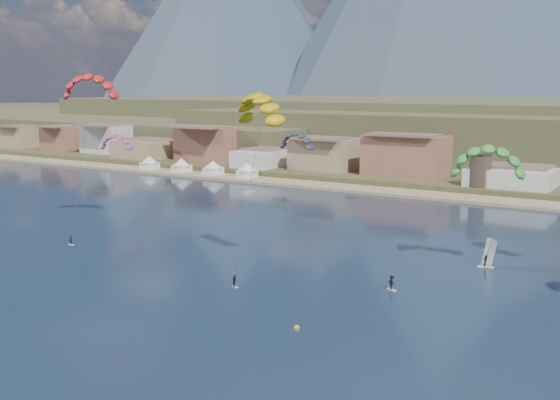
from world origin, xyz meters
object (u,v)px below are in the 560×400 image
kitesurfer_yellow (260,104)px  windsurfer (487,258)px  kitesurfer_red (90,83)px  buoy (297,328)px  kitesurfer_green (487,157)px  watchtower (480,169)px

kitesurfer_yellow → windsurfer: kitesurfer_yellow is taller
kitesurfer_red → buoy: 70.50m
kitesurfer_green → windsurfer: size_ratio=5.26×
kitesurfer_green → watchtower: bearing=106.4°
kitesurfer_yellow → windsurfer: 39.59m
kitesurfer_yellow → windsurfer: size_ratio=6.23×
watchtower → kitesurfer_green: size_ratio=0.39×
kitesurfer_yellow → kitesurfer_green: bearing=29.7°
kitesurfer_green → buoy: size_ratio=35.40×
buoy → kitesurfer_green: bearing=73.5°
kitesurfer_red → kitesurfer_yellow: kitesurfer_red is taller
kitesurfer_yellow → windsurfer: (27.58, 17.81, -22.13)m
kitesurfer_red → kitesurfer_yellow: size_ratio=1.17×
kitesurfer_red → kitesurfer_green: bearing=6.5°
watchtower → buoy: 102.61m
buoy → windsurfer: bearing=74.2°
kitesurfer_green → buoy: (-10.16, -34.22, -16.14)m
windsurfer → watchtower: bearing=107.1°
watchtower → kitesurfer_green: 71.30m
kitesurfer_green → windsurfer: (0.16, 2.16, -14.91)m
watchtower → kitesurfer_green: bearing=-73.6°
kitesurfer_red → buoy: kitesurfer_red is taller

